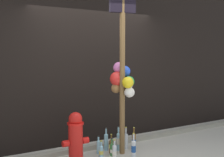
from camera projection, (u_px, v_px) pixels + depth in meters
building_wall at (93, 54)px, 5.35m from camera, size 10.00×0.20×3.38m
curb_strip at (105, 145)px, 5.08m from camera, size 8.00×0.12×0.08m
memorial_post at (122, 68)px, 4.66m from camera, size 0.45×0.48×2.72m
fire_hydrant at (76, 138)px, 4.28m from camera, size 0.42×0.25×0.80m
bottle_0 at (98, 146)px, 4.71m from camera, size 0.06×0.06×0.31m
bottle_1 at (101, 151)px, 4.52m from camera, size 0.07×0.07×0.29m
bottle_2 at (114, 152)px, 4.43m from camera, size 0.07×0.07×0.33m
bottle_3 at (118, 141)px, 4.87m from camera, size 0.07×0.07×0.43m
bottle_4 at (106, 141)px, 4.88m from camera, size 0.07×0.07×0.41m
bottle_5 at (134, 148)px, 4.50m from camera, size 0.07×0.07×0.42m
bottle_6 at (126, 140)px, 4.96m from camera, size 0.07×0.07×0.39m
bottle_7 at (112, 149)px, 4.63m from camera, size 0.06×0.06×0.30m
bottle_8 at (111, 146)px, 4.74m from camera, size 0.08×0.08×0.33m
bottle_9 at (120, 141)px, 5.02m from camera, size 0.07×0.07×0.31m
bottle_10 at (134, 141)px, 4.97m from camera, size 0.08×0.08×0.39m
litter_1 at (113, 147)px, 5.07m from camera, size 0.17×0.10×0.01m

